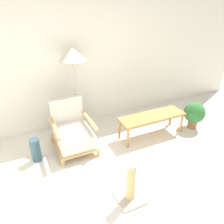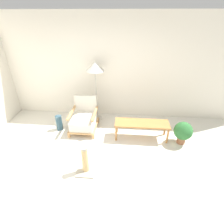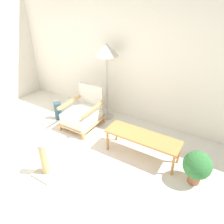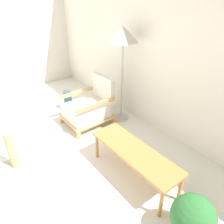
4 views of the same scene
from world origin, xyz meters
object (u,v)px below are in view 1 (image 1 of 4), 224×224
scratching_post (131,187)px  floor_lamp (72,58)px  armchair (73,132)px  vase (36,150)px  coffee_table (152,118)px  potted_plant (194,114)px

scratching_post → floor_lamp: bearing=92.7°
armchair → vase: (-0.63, -0.08, -0.10)m
armchair → scratching_post: bearing=-76.5°
floor_lamp → armchair: bearing=-114.8°
floor_lamp → coffee_table: 1.76m
vase → floor_lamp: bearing=34.9°
armchair → coffee_table: bearing=-10.2°
potted_plant → scratching_post: bearing=-153.1°
coffee_table → scratching_post: 1.58m
armchair → coffee_table: 1.44m
armchair → coffee_table: size_ratio=0.64×
vase → potted_plant: (2.96, -0.29, 0.12)m
armchair → floor_lamp: 1.26m
armchair → vase: bearing=-172.4°
coffee_table → potted_plant: bearing=-7.8°
coffee_table → scratching_post: size_ratio=2.15×
vase → potted_plant: potted_plant is taller
armchair → scratching_post: size_ratio=1.38×
scratching_post → coffee_table: bearing=46.3°
coffee_table → scratching_post: bearing=-133.7°
floor_lamp → vase: 1.62m
coffee_table → vase: bearing=175.3°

